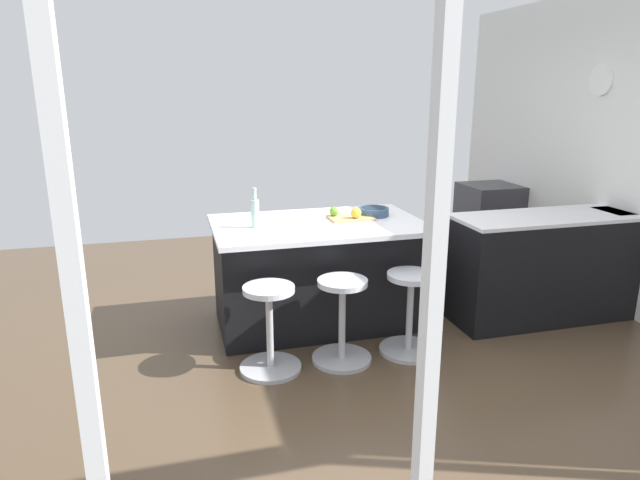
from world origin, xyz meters
TOP-DOWN VIEW (x-y plane):
  - ground_plane at (0.00, 0.00)m, footprint 6.86×6.86m
  - window_panel_rear at (0.00, 2.55)m, footprint 5.28×0.12m
  - interior_partition_left at (-2.64, -0.00)m, footprint 0.15×5.10m
  - sink_cabinet at (-2.29, 0.08)m, footprint 2.53×0.60m
  - oven_range at (-2.29, -1.53)m, footprint 0.60×0.61m
  - kitchen_island at (0.09, -0.29)m, footprint 1.69×1.06m
  - stool_by_window at (-0.44, 0.42)m, footprint 0.44×0.44m
  - stool_middle at (0.09, 0.42)m, footprint 0.44×0.44m
  - stool_near_camera at (0.62, 0.42)m, footprint 0.44×0.44m
  - cutting_board at (-0.20, -0.29)m, footprint 0.36×0.24m
  - apple_yellow at (-0.23, -0.23)m, footprint 0.09×0.09m
  - apple_green at (-0.08, -0.35)m, footprint 0.08×0.08m
  - water_bottle at (0.60, -0.20)m, footprint 0.06×0.06m
  - fruit_bowl at (-0.43, -0.36)m, footprint 0.25×0.25m

SIDE VIEW (x-z plane):
  - ground_plane at x=0.00m, z-range 0.00..0.00m
  - stool_by_window at x=-0.44m, z-range -0.02..0.61m
  - stool_middle at x=0.09m, z-range -0.02..0.61m
  - stool_near_camera at x=0.62m, z-range -0.02..0.61m
  - oven_range at x=-2.29m, z-range 0.00..0.88m
  - kitchen_island at x=0.09m, z-range 0.01..0.90m
  - sink_cabinet at x=-2.29m, z-range -0.13..1.06m
  - cutting_board at x=-0.20m, z-range 0.89..0.91m
  - fruit_bowl at x=-0.43m, z-range 0.89..0.97m
  - apple_green at x=-0.08m, z-range 0.91..0.99m
  - apple_yellow at x=-0.23m, z-range 0.91..1.00m
  - water_bottle at x=0.60m, z-range 0.86..1.17m
  - window_panel_rear at x=0.00m, z-range -0.02..2.78m
  - interior_partition_left at x=-2.64m, z-range 0.00..2.80m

